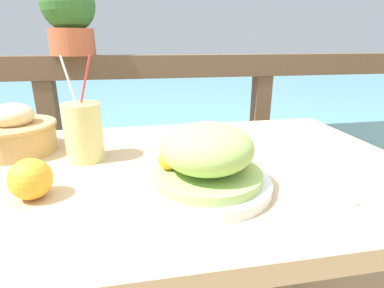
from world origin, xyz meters
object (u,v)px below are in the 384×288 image
(potted_plant, at_px, (69,14))
(salad_plate, at_px, (207,162))
(drink_glass, at_px, (84,132))
(bread_basket, at_px, (15,133))

(potted_plant, bearing_deg, salad_plate, -64.65)
(drink_glass, height_order, bread_basket, drink_glass)
(salad_plate, relative_size, bread_basket, 1.25)
(salad_plate, xyz_separation_m, bread_basket, (-0.44, 0.29, -0.00))
(bread_basket, bearing_deg, drink_glass, -24.48)
(bread_basket, height_order, potted_plant, potted_plant)
(salad_plate, distance_m, potted_plant, 0.89)
(potted_plant, bearing_deg, drink_glass, -79.53)
(drink_glass, bearing_deg, potted_plant, 100.47)
(salad_plate, relative_size, drink_glass, 1.02)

